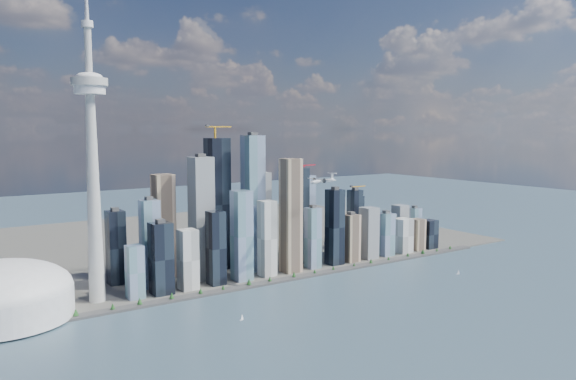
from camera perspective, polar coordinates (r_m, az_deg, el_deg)
ground at (r=855.58m, az=7.70°, el=-13.07°), size 4000.00×4000.00×0.00m
seawall at (r=1045.56m, az=-1.59°, el=-9.31°), size 1100.00×22.00×4.00m
land at (r=1435.48m, az=-11.34°, el=-5.18°), size 1400.00×900.00×3.00m
shoreline_trees at (r=1043.77m, az=-1.59°, el=-8.95°), size 960.53×7.20×8.80m
skyscraper_cluster at (r=1129.18m, az=-1.42°, el=-3.58°), size 736.00×142.00×287.25m
needle_tower at (r=942.24m, az=-19.27°, el=3.08°), size 56.00×56.00×550.50m
dome_stadium at (r=937.07m, az=-27.08°, el=-9.46°), size 200.00×200.00×86.00m
airplane at (r=1004.02m, az=3.56°, el=0.96°), size 67.58×60.09×16.54m
sailboat_west at (r=854.83m, az=-4.71°, el=-12.82°), size 7.14×3.53×9.93m
sailboat_east at (r=1153.55m, az=16.91°, el=-8.04°), size 6.91×4.29×9.90m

